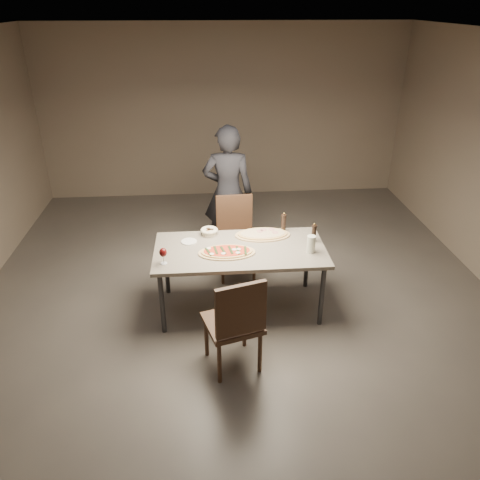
{
  "coord_description": "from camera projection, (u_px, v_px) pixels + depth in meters",
  "views": [
    {
      "loc": [
        -0.35,
        -4.32,
        3.09
      ],
      "look_at": [
        0.0,
        0.0,
        0.85
      ],
      "focal_mm": 35.0,
      "sensor_mm": 36.0,
      "label": 1
    }
  ],
  "objects": [
    {
      "name": "room",
      "position": [
        240.0,
        191.0,
        4.62
      ],
      "size": [
        7.0,
        7.0,
        7.0
      ],
      "color": "#554F49",
      "rests_on": "ground"
    },
    {
      "name": "bread_basket",
      "position": [
        209.0,
        231.0,
        5.19
      ],
      "size": [
        0.19,
        0.19,
        0.07
      ],
      "rotation": [
        0.0,
        0.0,
        -0.27
      ],
      "color": "beige",
      "rests_on": "dining_table"
    },
    {
      "name": "chair_far",
      "position": [
        235.0,
        232.0,
        5.72
      ],
      "size": [
        0.49,
        0.49,
        0.98
      ],
      "rotation": [
        0.0,
        0.0,
        3.19
      ],
      "color": "#3F281A",
      "rests_on": "ground"
    },
    {
      "name": "diner",
      "position": [
        228.0,
        193.0,
        5.99
      ],
      "size": [
        0.68,
        0.48,
        1.75
      ],
      "primitive_type": "imported",
      "rotation": [
        0.0,
        0.0,
        3.04
      ],
      "color": "black",
      "rests_on": "ground"
    },
    {
      "name": "carafe",
      "position": [
        311.0,
        244.0,
        4.81
      ],
      "size": [
        0.09,
        0.09,
        0.19
      ],
      "rotation": [
        0.0,
        0.0,
        0.38
      ],
      "color": "silver",
      "rests_on": "dining_table"
    },
    {
      "name": "chair_near",
      "position": [
        236.0,
        320.0,
        4.12
      ],
      "size": [
        0.59,
        0.59,
        1.01
      ],
      "rotation": [
        0.0,
        0.0,
        0.28
      ],
      "color": "#3F281A",
      "rests_on": "ground"
    },
    {
      "name": "oil_dish",
      "position": [
        259.0,
        233.0,
        5.23
      ],
      "size": [
        0.14,
        0.14,
        0.02
      ],
      "rotation": [
        0.0,
        0.0,
        -0.25
      ],
      "color": "white",
      "rests_on": "dining_table"
    },
    {
      "name": "zucchini_pizza",
      "position": [
        227.0,
        252.0,
        4.82
      ],
      "size": [
        0.59,
        0.33,
        0.05
      ],
      "rotation": [
        0.0,
        0.0,
        -0.44
      ],
      "color": "tan",
      "rests_on": "dining_table"
    },
    {
      "name": "pepper_mill_left",
      "position": [
        314.0,
        233.0,
        5.02
      ],
      "size": [
        0.05,
        0.05,
        0.21
      ],
      "rotation": [
        0.0,
        0.0,
        -0.09
      ],
      "color": "black",
      "rests_on": "dining_table"
    },
    {
      "name": "side_plate",
      "position": [
        189.0,
        242.0,
        5.05
      ],
      "size": [
        0.17,
        0.17,
        0.01
      ],
      "rotation": [
        0.0,
        0.0,
        -0.33
      ],
      "color": "white",
      "rests_on": "dining_table"
    },
    {
      "name": "wine_glass",
      "position": [
        163.0,
        253.0,
        4.58
      ],
      "size": [
        0.08,
        0.08,
        0.17
      ],
      "rotation": [
        0.0,
        0.0,
        -0.36
      ],
      "color": "silver",
      "rests_on": "dining_table"
    },
    {
      "name": "ham_pizza",
      "position": [
        263.0,
        234.0,
        5.18
      ],
      "size": [
        0.61,
        0.34,
        0.04
      ],
      "rotation": [
        0.0,
        0.0,
        0.17
      ],
      "color": "tan",
      "rests_on": "dining_table"
    },
    {
      "name": "pepper_mill_right",
      "position": [
        284.0,
        222.0,
        5.24
      ],
      "size": [
        0.06,
        0.06,
        0.22
      ],
      "rotation": [
        0.0,
        0.0,
        0.15
      ],
      "color": "black",
      "rests_on": "dining_table"
    },
    {
      "name": "dining_table",
      "position": [
        240.0,
        253.0,
        4.95
      ],
      "size": [
        1.8,
        0.9,
        0.75
      ],
      "color": "gray",
      "rests_on": "ground"
    }
  ]
}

